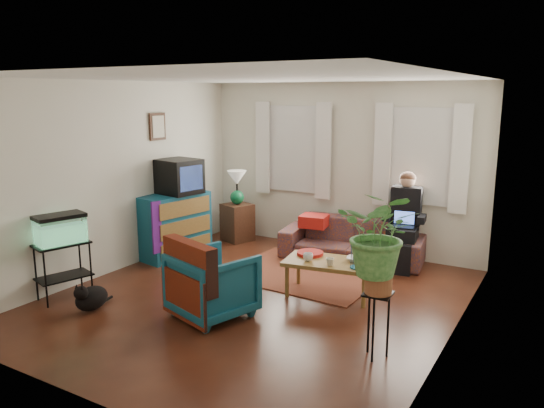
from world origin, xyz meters
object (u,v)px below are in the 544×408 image
Objects in this scene: side_table at (237,222)px; armchair at (213,281)px; coffee_table at (329,278)px; aquarium_stand at (64,271)px; dresser at (174,225)px; plant_stand at (377,325)px; sofa at (352,233)px.

side_table is 3.09m from armchair.
side_table is at bearing 138.24° from coffee_table.
side_table is 3.21m from aquarium_stand.
dresser is 2.00m from aquarium_stand.
dresser is at bearing 158.18° from plant_stand.
sofa is at bearing -84.34° from armchair.
plant_stand is at bearing -58.89° from coffee_table.
coffee_table is (0.87, 1.20, -0.18)m from armchair.
plant_stand is at bearing -162.53° from armchair.
side_table is 0.98× the size of plant_stand.
aquarium_stand is (-0.01, -1.99, -0.14)m from dresser.
coffee_table is (2.72, 1.69, -0.12)m from aquarium_stand.
sofa is at bearing -0.37° from side_table.
armchair is (1.50, -2.70, 0.09)m from side_table.
sofa is 3.31× the size of side_table.
dresser is (-0.34, -1.20, 0.17)m from side_table.
side_table is 0.59× the size of dresser.
plant_stand is (1.02, -1.19, 0.09)m from coffee_table.
dresser is at bearing -21.65° from armchair.
side_table is at bearing -43.51° from armchair.
armchair is at bearing 31.72° from aquarium_stand.
armchair reaches higher than coffee_table.
sofa is 1.92× the size of coffee_table.
armchair is at bearing -109.88° from sofa.
sofa is at bearing 92.33° from coffee_table.
dresser reaches higher than plant_stand.
side_table is at bearing 84.11° from dresser.
aquarium_stand is 3.20m from coffee_table.
dresser reaches higher than aquarium_stand.
aquarium_stand reaches higher than plant_stand.
aquarium_stand is at bearing -172.39° from plant_stand.
armchair reaches higher than side_table.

